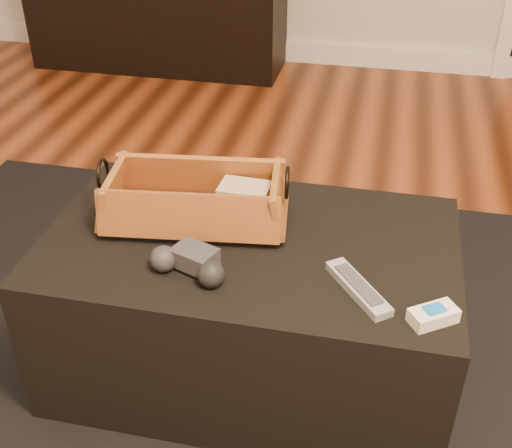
% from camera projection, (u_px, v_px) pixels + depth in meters
% --- Properties ---
extents(floor, '(5.00, 5.50, 0.01)m').
position_uv_depth(floor, '(245.00, 438.00, 1.60)').
color(floor, brown).
rests_on(floor, ground).
extents(baseboard, '(5.00, 0.04, 0.12)m').
position_uv_depth(baseboard, '(349.00, 55.00, 3.79)').
color(baseboard, white).
rests_on(baseboard, floor).
extents(media_cabinet, '(1.43, 0.45, 0.56)m').
position_uv_depth(media_cabinet, '(158.00, 17.00, 3.67)').
color(media_cabinet, black).
rests_on(media_cabinet, floor).
extents(area_rug, '(2.60, 2.00, 0.01)m').
position_uv_depth(area_rug, '(247.00, 377.00, 1.75)').
color(area_rug, black).
rests_on(area_rug, floor).
extents(ottoman, '(1.00, 0.60, 0.42)m').
position_uv_depth(ottoman, '(250.00, 305.00, 1.67)').
color(ottoman, black).
rests_on(ottoman, area_rug).
extents(tv_remote, '(0.25, 0.11, 0.03)m').
position_uv_depth(tv_remote, '(186.00, 213.00, 1.60)').
color(tv_remote, black).
rests_on(tv_remote, wicker_basket).
extents(cloth_bundle, '(0.13, 0.09, 0.07)m').
position_uv_depth(cloth_bundle, '(245.00, 198.00, 1.62)').
color(cloth_bundle, tan).
rests_on(cloth_bundle, wicker_basket).
extents(wicker_basket, '(0.48, 0.29, 0.16)m').
position_uv_depth(wicker_basket, '(195.00, 201.00, 1.60)').
color(wicker_basket, '#9A5922').
rests_on(wicker_basket, ottoman).
extents(game_controller, '(0.19, 0.13, 0.06)m').
position_uv_depth(game_controller, '(190.00, 263.00, 1.42)').
color(game_controller, '#2B2B2D').
rests_on(game_controller, ottoman).
extents(silver_remote, '(0.16, 0.19, 0.02)m').
position_uv_depth(silver_remote, '(358.00, 288.00, 1.38)').
color(silver_remote, '#9EA1A5').
rests_on(silver_remote, ottoman).
extents(cream_gadget, '(0.11, 0.10, 0.04)m').
position_uv_depth(cream_gadget, '(433.00, 315.00, 1.30)').
color(cream_gadget, silver).
rests_on(cream_gadget, ottoman).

